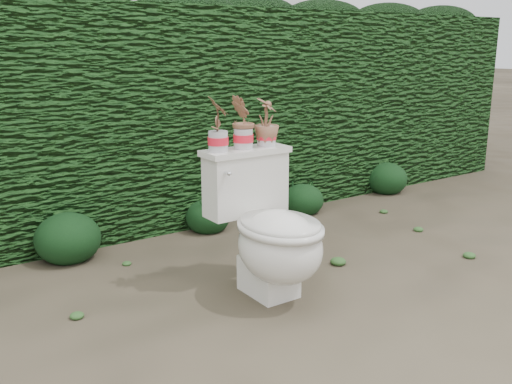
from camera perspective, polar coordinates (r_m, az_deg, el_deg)
ground at (r=3.19m, az=-2.91°, el=-10.04°), size 60.00×60.00×0.00m
hedge at (r=4.38m, az=-14.27°, el=7.15°), size 8.00×1.00×1.60m
toilet at (r=3.05m, az=1.50°, el=-4.09°), size 0.50×0.68×0.78m
potted_plant_left at (r=3.02m, az=-3.84°, el=6.65°), size 0.14×0.17×0.28m
potted_plant_center at (r=3.10m, az=-1.29°, el=6.89°), size 0.19×0.20×0.28m
potted_plant_right at (r=3.19m, az=1.05°, el=6.87°), size 0.20×0.20×0.25m
liriope_clump_2 at (r=3.81m, az=-18.34°, el=-4.03°), size 0.41×0.41×0.33m
liriope_clump_3 at (r=4.20m, az=-4.85°, el=-2.12°), size 0.33×0.33×0.26m
liriope_clump_4 at (r=4.64m, az=4.75°, el=-0.46°), size 0.33×0.33×0.27m
liriope_clump_5 at (r=5.41m, az=12.93°, el=1.59°), size 0.38×0.38×0.30m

